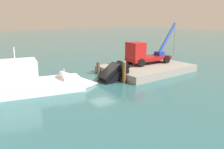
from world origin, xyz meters
name	(u,v)px	position (x,y,z in m)	size (l,w,h in m)	color
ground	(102,80)	(0.00, 0.00, 0.00)	(200.00, 200.00, 0.00)	#2D6066
dock	(146,68)	(-6.94, 0.00, 0.43)	(10.72, 7.68, 0.85)	gray
crane_truck	(144,54)	(-7.09, -0.64, 2.24)	(8.72, 2.96, 5.20)	maroon
dock_worker	(127,57)	(-5.84, -2.50, 1.71)	(0.34, 0.34, 1.69)	black
salvaged_car	(111,76)	(-0.48, 0.92, 0.65)	(4.05, 2.42, 3.12)	black
moored_yacht	(43,87)	(6.69, -0.21, 0.44)	(13.12, 6.32, 5.88)	white
piling_near	(98,68)	(-1.27, -2.61, 0.74)	(0.42, 0.42, 1.48)	brown
piling_mid	(112,73)	(-1.24, 0.12, 0.70)	(0.40, 0.40, 1.41)	brown
piling_far	(124,73)	(-1.25, 2.30, 1.11)	(0.38, 0.38, 2.22)	brown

